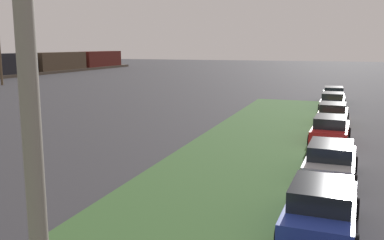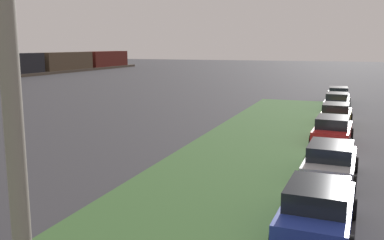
% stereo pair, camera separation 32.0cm
% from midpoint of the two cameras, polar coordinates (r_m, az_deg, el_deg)
% --- Properties ---
extents(grass_median, '(60.00, 6.00, 0.12)m').
position_cam_midpoint_polar(grass_median, '(12.70, -3.50, -13.91)').
color(grass_median, '#3D6633').
rests_on(grass_median, ground).
extents(parked_car_blue, '(4.37, 2.15, 1.47)m').
position_cam_midpoint_polar(parked_car_blue, '(12.65, 16.17, -11.20)').
color(parked_car_blue, '#23389E').
rests_on(parked_car_blue, ground).
extents(parked_car_silver, '(4.36, 2.14, 1.47)m').
position_cam_midpoint_polar(parked_car_silver, '(17.62, 17.51, -5.25)').
color(parked_car_silver, '#B2B5BA').
rests_on(parked_car_silver, ground).
extents(parked_car_red, '(4.37, 2.16, 1.47)m').
position_cam_midpoint_polar(parked_car_red, '(24.09, 17.63, -1.25)').
color(parked_car_red, red).
rests_on(parked_car_red, ground).
extents(parked_car_yellow, '(4.35, 2.12, 1.47)m').
position_cam_midpoint_polar(parked_car_yellow, '(29.63, 17.98, 0.75)').
color(parked_car_yellow, gold).
rests_on(parked_car_yellow, ground).
extents(parked_car_white, '(4.35, 2.11, 1.47)m').
position_cam_midpoint_polar(parked_car_white, '(36.23, 18.02, 2.34)').
color(parked_car_white, silver).
rests_on(parked_car_white, ground).
extents(parked_car_green, '(4.38, 2.17, 1.47)m').
position_cam_midpoint_polar(parked_car_green, '(41.42, 18.14, 3.22)').
color(parked_car_green, '#1E6B38').
rests_on(parked_car_green, ground).
extents(streetlight, '(1.09, 2.80, 7.50)m').
position_cam_midpoint_polar(streetlight, '(5.30, -20.29, 0.64)').
color(streetlight, gray).
rests_on(streetlight, ground).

